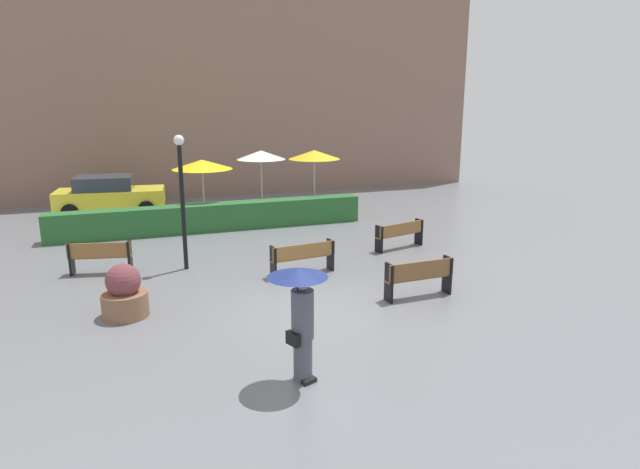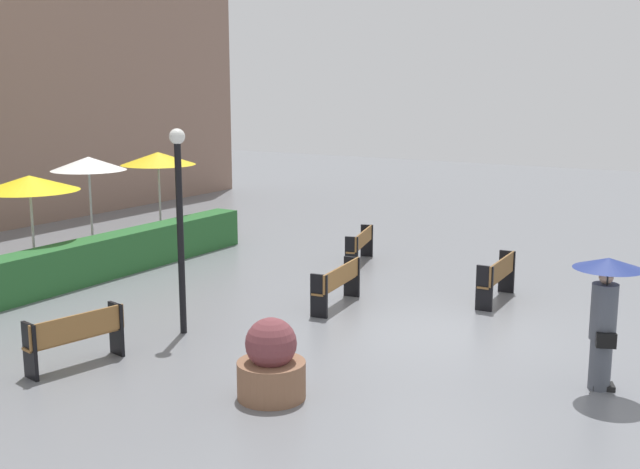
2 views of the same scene
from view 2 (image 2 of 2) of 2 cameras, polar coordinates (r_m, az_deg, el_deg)
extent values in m
plane|color=slate|center=(14.57, 8.78, -7.12)|extent=(60.00, 60.00, 0.00)
cube|color=brown|center=(16.76, 12.58, -3.15)|extent=(1.74, 0.31, 0.04)
cube|color=brown|center=(16.67, 13.07, -2.42)|extent=(1.74, 0.11, 0.43)
cube|color=black|center=(16.01, 11.83, -3.84)|extent=(0.07, 0.34, 0.92)
cube|color=black|center=(17.52, 13.38, -2.63)|extent=(0.07, 0.34, 0.92)
cube|color=olive|center=(19.80, 2.82, -0.81)|extent=(1.81, 0.69, 0.04)
cube|color=olive|center=(19.73, 3.20, -0.25)|extent=(1.76, 0.51, 0.37)
cube|color=black|center=(19.00, 2.30, -1.41)|extent=(0.14, 0.33, 0.84)
cube|color=black|center=(20.62, 3.41, -0.44)|extent=(0.14, 0.33, 0.84)
cube|color=olive|center=(13.28, -17.38, -7.17)|extent=(1.66, 0.59, 0.04)
cube|color=olive|center=(13.09, -17.11, -6.40)|extent=(1.62, 0.38, 0.40)
cube|color=black|center=(12.94, -20.28, -7.94)|extent=(0.13, 0.36, 0.89)
cube|color=black|center=(13.64, -14.55, -6.64)|extent=(0.13, 0.36, 0.89)
cube|color=olive|center=(15.98, 1.12, -3.63)|extent=(1.84, 0.47, 0.04)
cube|color=olive|center=(15.88, 1.60, -2.95)|extent=(1.81, 0.26, 0.38)
cube|color=black|center=(15.23, -0.07, -4.48)|extent=(0.10, 0.35, 0.86)
cube|color=black|center=(16.75, 2.32, -3.07)|extent=(0.10, 0.35, 0.86)
cylinder|color=#4C515B|center=(12.52, 19.64, -8.82)|extent=(0.32, 0.32, 0.77)
cube|color=black|center=(12.64, 19.81, -10.31)|extent=(0.36, 0.39, 0.08)
cylinder|color=#4C515B|center=(12.28, 19.88, -5.28)|extent=(0.38, 0.38, 0.84)
sphere|color=tan|center=(12.15, 20.04, -2.90)|extent=(0.21, 0.21, 0.21)
cube|color=black|center=(12.18, 20.04, -7.23)|extent=(0.19, 0.30, 0.22)
cylinder|color=black|center=(12.10, 20.05, -4.05)|extent=(0.02, 0.02, 0.90)
cone|color=navy|center=(12.00, 20.19, -1.97)|extent=(1.00, 1.00, 0.16)
cylinder|color=brown|center=(11.55, -3.54, -10.45)|extent=(1.00, 1.00, 0.55)
sphere|color=brown|center=(11.37, -3.57, -7.88)|extent=(0.75, 0.75, 0.75)
cylinder|color=black|center=(14.23, -10.07, -0.41)|extent=(0.12, 0.12, 3.45)
sphere|color=white|center=(13.99, -10.32, 7.01)|extent=(0.28, 0.28, 0.28)
cylinder|color=silver|center=(19.28, -20.10, 0.22)|extent=(0.06, 0.06, 2.24)
cone|color=yellow|center=(19.12, -20.31, 3.52)|extent=(2.23, 2.23, 0.35)
cylinder|color=silver|center=(21.33, -16.26, 1.70)|extent=(0.06, 0.06, 2.44)
cone|color=white|center=(21.18, -16.44, 4.96)|extent=(1.92, 1.92, 0.35)
cylinder|color=silver|center=(22.42, -11.54, 2.34)|extent=(0.06, 0.06, 2.43)
cone|color=yellow|center=(22.28, -11.65, 5.43)|extent=(2.06, 2.06, 0.35)
cube|color=#28602D|center=(18.49, -17.24, -2.05)|extent=(11.08, 0.70, 0.97)
camera|label=1|loc=(10.85, 65.41, 5.72)|focal=31.18mm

